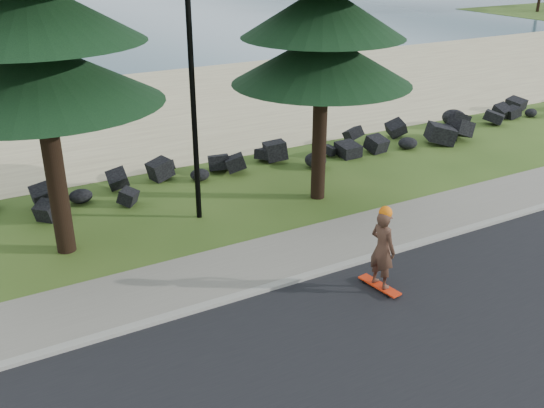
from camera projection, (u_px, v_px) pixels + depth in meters
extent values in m
plane|color=#304C18|center=(255.00, 270.00, 13.64)|extent=(160.00, 160.00, 0.00)
cube|color=black|center=(380.00, 389.00, 10.04)|extent=(160.00, 7.00, 0.02)
cube|color=#A19F91|center=(274.00, 286.00, 12.90)|extent=(160.00, 0.20, 0.10)
cube|color=gray|center=(250.00, 264.00, 13.79)|extent=(160.00, 2.00, 0.08)
cube|color=tan|center=(94.00, 116.00, 25.23)|extent=(160.00, 15.00, 0.01)
cylinder|color=black|center=(191.00, 67.00, 14.58)|extent=(0.14, 0.14, 8.00)
cube|color=red|center=(379.00, 285.00, 12.83)|extent=(0.40, 1.06, 0.03)
imported|color=#4E3123|center=(383.00, 249.00, 12.48)|extent=(0.50, 0.68, 1.72)
sphere|color=orange|center=(386.00, 213.00, 12.14)|extent=(0.28, 0.28, 0.28)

